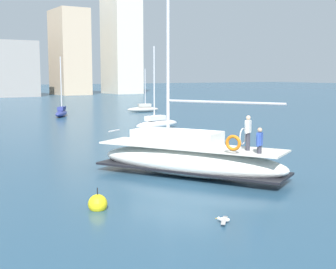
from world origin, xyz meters
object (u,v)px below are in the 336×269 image
(moored_sloop_near, at_px, (61,112))
(seagull, at_px, (224,219))
(moored_catamaran, at_px, (157,123))
(mooring_buoy, at_px, (98,204))
(main_sailboat, at_px, (188,157))
(moored_sloop_far, at_px, (143,108))

(moored_sloop_near, height_order, seagull, moored_sloop_near)
(moored_catamaran, bearing_deg, moored_sloop_near, 100.64)
(mooring_buoy, bearing_deg, main_sailboat, 26.56)
(moored_sloop_far, bearing_deg, mooring_buoy, -120.81)
(moored_sloop_far, distance_m, seagull, 46.13)
(moored_sloop_far, bearing_deg, moored_sloop_near, -176.42)
(moored_sloop_far, height_order, mooring_buoy, moored_sloop_far)
(main_sailboat, bearing_deg, moored_sloop_near, 80.88)
(moored_catamaran, height_order, seagull, moored_catamaran)
(mooring_buoy, bearing_deg, moored_sloop_near, 72.87)
(seagull, distance_m, mooring_buoy, 4.66)
(moored_sloop_near, relative_size, mooring_buoy, 7.21)
(seagull, relative_size, mooring_buoy, 0.79)
(main_sailboat, distance_m, moored_sloop_near, 34.77)
(main_sailboat, distance_m, seagull, 7.37)
(main_sailboat, xyz_separation_m, mooring_buoy, (-5.99, -3.00, -0.69))
(moored_sloop_near, distance_m, moored_catamaran, 16.88)
(seagull, bearing_deg, moored_catamaran, 64.33)
(main_sailboat, bearing_deg, moored_catamaran, 64.07)
(mooring_buoy, bearing_deg, moored_sloop_far, 59.19)
(moored_sloop_far, height_order, moored_catamaran, moored_catamaran)
(moored_catamaran, distance_m, mooring_buoy, 25.38)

